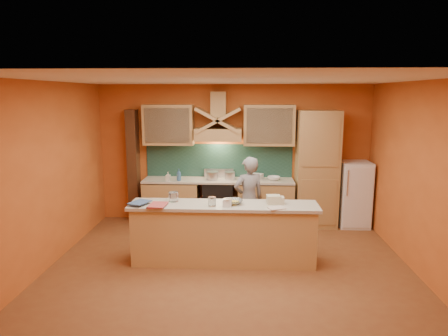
{
  "coord_description": "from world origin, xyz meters",
  "views": [
    {
      "loc": [
        0.19,
        -5.61,
        2.61
      ],
      "look_at": [
        -0.12,
        0.9,
        1.4
      ],
      "focal_mm": 32.0,
      "sensor_mm": 36.0,
      "label": 1
    }
  ],
  "objects_px": {
    "fridge": "(354,194)",
    "person": "(249,199)",
    "mixing_bowl": "(233,202)",
    "stove": "(218,202)",
    "kitchen_scale": "(227,203)"
  },
  "relations": [
    {
      "from": "stove",
      "to": "mixing_bowl",
      "type": "bearing_deg",
      "value": -79.57
    },
    {
      "from": "person",
      "to": "mixing_bowl",
      "type": "bearing_deg",
      "value": 54.07
    },
    {
      "from": "mixing_bowl",
      "to": "stove",
      "type": "bearing_deg",
      "value": 100.43
    },
    {
      "from": "person",
      "to": "mixing_bowl",
      "type": "distance_m",
      "value": 0.99
    },
    {
      "from": "person",
      "to": "kitchen_scale",
      "type": "relative_size",
      "value": 12.49
    },
    {
      "from": "stove",
      "to": "mixing_bowl",
      "type": "relative_size",
      "value": 3.13
    },
    {
      "from": "mixing_bowl",
      "to": "person",
      "type": "bearing_deg",
      "value": 74.89
    },
    {
      "from": "fridge",
      "to": "person",
      "type": "bearing_deg",
      "value": -155.5
    },
    {
      "from": "person",
      "to": "mixing_bowl",
      "type": "xyz_separation_m",
      "value": [
        -0.25,
        -0.93,
        0.21
      ]
    },
    {
      "from": "fridge",
      "to": "person",
      "type": "distance_m",
      "value": 2.31
    },
    {
      "from": "kitchen_scale",
      "to": "mixing_bowl",
      "type": "distance_m",
      "value": 0.17
    },
    {
      "from": "fridge",
      "to": "mixing_bowl",
      "type": "height_order",
      "value": "fridge"
    },
    {
      "from": "fridge",
      "to": "kitchen_scale",
      "type": "height_order",
      "value": "fridge"
    },
    {
      "from": "stove",
      "to": "person",
      "type": "bearing_deg",
      "value": -57.96
    },
    {
      "from": "stove",
      "to": "kitchen_scale",
      "type": "distance_m",
      "value": 2.13
    }
  ]
}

